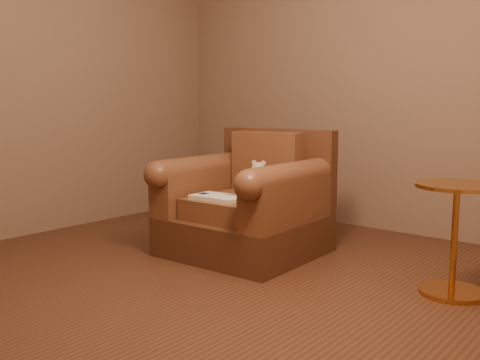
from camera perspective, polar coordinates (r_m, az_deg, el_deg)
The scene contains 5 objects.
floor at distance 3.33m, azimuth -3.28°, elevation -10.89°, with size 4.00×4.00×0.00m, color #502D1B.
armchair at distance 3.91m, azimuth 0.86°, elevation -2.76°, with size 1.02×0.97×0.90m.
teddy_bear at distance 3.94m, azimuth 1.85°, elevation -0.11°, with size 0.18×0.21×0.25m.
guidebook at distance 3.71m, azimuth -2.35°, elevation -1.86°, with size 0.37×0.23×0.03m.
side_table at distance 3.27m, azimuth 21.92°, elevation -5.52°, with size 0.46×0.46×0.64m.
Camera 1 is at (2.14, -2.31, 1.08)m, focal length 40.00 mm.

